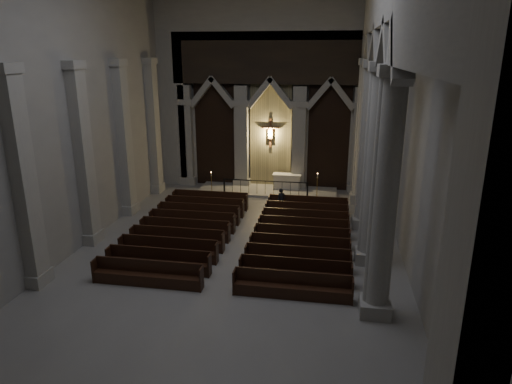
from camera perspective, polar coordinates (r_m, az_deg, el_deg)
room at (r=16.75m, az=-3.76°, el=14.51°), size 24.00×24.10×12.00m
sanctuary_wall at (r=28.14m, az=1.83°, el=13.58°), size 14.00×0.77×12.00m
right_arcade at (r=17.70m, az=15.53°, el=14.82°), size 1.00×24.00×12.00m
left_pilasters at (r=22.88m, az=-18.23°, el=5.07°), size 0.60×13.00×8.03m
sanctuary_step at (r=28.40m, az=1.44°, el=0.17°), size 8.50×2.60×0.15m
altar at (r=28.63m, az=3.89°, el=1.39°), size 1.78×0.71×0.91m
altar_rail at (r=27.33m, az=1.17°, el=0.80°), size 5.14×0.09×1.01m
candle_stand_left at (r=27.71m, az=-5.56°, el=0.37°), size 0.25×0.25×1.48m
candle_stand_right at (r=27.09m, az=7.62°, el=-0.02°), size 0.27×0.27×1.61m
pews at (r=20.86m, az=-1.74°, el=-5.57°), size 9.63×9.35×0.94m
worshipper at (r=24.75m, az=3.20°, el=-1.04°), size 0.56×0.48×1.30m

